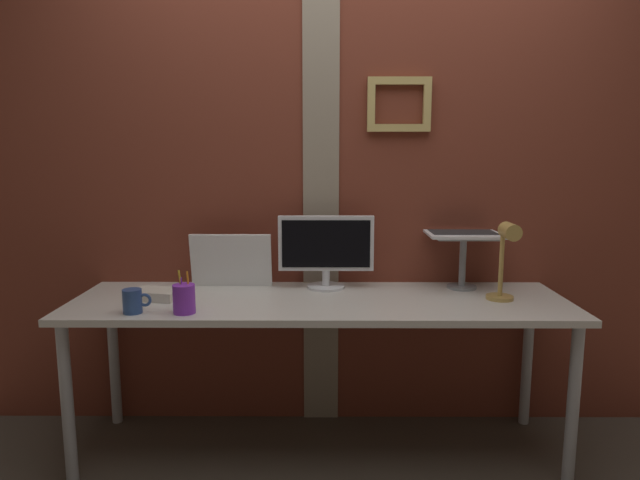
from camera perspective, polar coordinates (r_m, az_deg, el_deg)
The scene contains 11 objects.
ground_plane at distance 2.82m, azimuth 2.68°, elevation -20.14°, with size 6.00×6.00×0.00m, color #4C4238.
brick_wall_back at distance 2.82m, azimuth 2.56°, elevation 5.91°, with size 3.71×0.16×2.44m.
desk at distance 2.54m, azimuth -0.01°, elevation -7.40°, with size 2.20×0.64×0.72m.
monitor at distance 2.68m, azimuth 0.61°, elevation -0.74°, with size 0.45×0.18×0.35m.
laptop_stand at distance 2.76m, azimuth 14.25°, elevation -1.29°, with size 0.28×0.22×0.26m.
laptop at distance 2.81m, azimuth 14.02°, elevation 1.67°, with size 0.34×0.32×0.21m.
whiteboard_panel at distance 2.75m, azimuth -8.98°, elevation -2.06°, with size 0.39×0.02×0.26m, color white.
desk_lamp at distance 2.55m, azimuth 18.28°, elevation -1.27°, with size 0.12×0.20×0.35m.
pen_cup at distance 2.36m, azimuth -13.58°, elevation -5.79°, with size 0.09×0.09×0.18m.
coffee_mug at distance 2.42m, azimuth -18.37°, elevation -5.88°, with size 0.12×0.08×0.10m.
paper_clutter_stack at distance 2.63m, azimuth -16.19°, elevation -5.27°, with size 0.20×0.14×0.04m, color silver.
Camera 1 is at (-0.11, -2.46, 1.38)m, focal length 31.65 mm.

